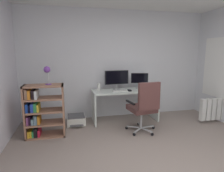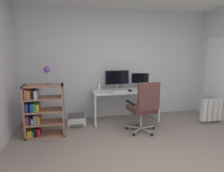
# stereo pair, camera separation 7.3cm
# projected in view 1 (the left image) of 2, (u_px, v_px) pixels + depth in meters

# --- Properties ---
(wall_back) EXTENTS (4.55, 0.10, 2.60)m
(wall_back) POSITION_uv_depth(u_px,v_px,m) (116.00, 65.00, 4.78)
(wall_back) COLOR silver
(wall_back) RESTS_ON ground
(desk) EXTENTS (1.51, 0.61, 0.73)m
(desk) POSITION_uv_depth(u_px,v_px,m) (125.00, 98.00, 4.51)
(desk) COLOR silver
(desk) RESTS_ON ground
(monitor_main) EXTENTS (0.58, 0.18, 0.45)m
(monitor_main) POSITION_uv_depth(u_px,v_px,m) (117.00, 78.00, 4.52)
(monitor_main) COLOR #B2B5B7
(monitor_main) RESTS_ON desk
(monitor_secondary) EXTENTS (0.43, 0.18, 0.39)m
(monitor_secondary) POSITION_uv_depth(u_px,v_px,m) (139.00, 79.00, 4.65)
(monitor_secondary) COLOR #B2B5B7
(monitor_secondary) RESTS_ON desk
(keyboard) EXTENTS (0.34, 0.14, 0.02)m
(keyboard) POSITION_uv_depth(u_px,v_px,m) (120.00, 91.00, 4.35)
(keyboard) COLOR silver
(keyboard) RESTS_ON desk
(computer_mouse) EXTENTS (0.07, 0.11, 0.03)m
(computer_mouse) POSITION_uv_depth(u_px,v_px,m) (130.00, 90.00, 4.38)
(computer_mouse) COLOR black
(computer_mouse) RESTS_ON desk
(desktop_speaker) EXTENTS (0.07, 0.07, 0.17)m
(desktop_speaker) POSITION_uv_depth(u_px,v_px,m) (99.00, 87.00, 4.41)
(desktop_speaker) COLOR silver
(desktop_speaker) RESTS_ON desk
(office_chair) EXTENTS (0.62, 0.66, 1.05)m
(office_chair) POSITION_uv_depth(u_px,v_px,m) (144.00, 105.00, 3.78)
(office_chair) COLOR #B7BABC
(office_chair) RESTS_ON ground
(bookshelf) EXTENTS (0.72, 0.35, 1.00)m
(bookshelf) POSITION_uv_depth(u_px,v_px,m) (41.00, 111.00, 3.65)
(bookshelf) COLOR #9A6A52
(bookshelf) RESTS_ON ground
(desk_lamp) EXTENTS (0.13, 0.12, 0.35)m
(desk_lamp) POSITION_uv_depth(u_px,v_px,m) (47.00, 71.00, 3.55)
(desk_lamp) COLOR #713B9F
(desk_lamp) RESTS_ON bookshelf
(printer) EXTENTS (0.40, 0.48, 0.20)m
(printer) POSITION_uv_depth(u_px,v_px,m) (76.00, 120.00, 4.34)
(printer) COLOR silver
(printer) RESTS_ON ground
(radiator) EXTENTS (0.89, 0.10, 0.50)m
(radiator) POSITION_uv_depth(u_px,v_px,m) (218.00, 109.00, 4.46)
(radiator) COLOR white
(radiator) RESTS_ON ground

